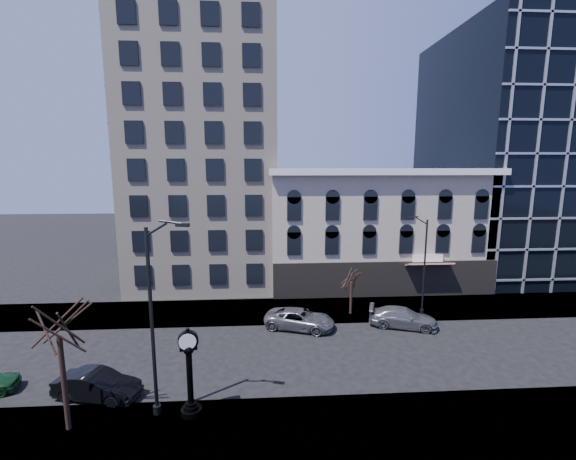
{
  "coord_description": "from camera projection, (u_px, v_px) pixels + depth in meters",
  "views": [
    {
      "loc": [
        0.21,
        -24.47,
        12.87
      ],
      "look_at": [
        2.0,
        4.0,
        8.0
      ],
      "focal_mm": 24.0,
      "sensor_mm": 36.0,
      "label": 1
    }
  ],
  "objects": [
    {
      "name": "ground",
      "position": [
        262.0,
        356.0,
        26.22
      ],
      "size": [
        160.0,
        160.0,
        0.0
      ],
      "primitive_type": "plane",
      "color": "black",
      "rests_on": "ground"
    },
    {
      "name": "sidewalk_far",
      "position": [
        263.0,
        311.0,
        34.08
      ],
      "size": [
        160.0,
        6.0,
        0.12
      ],
      "primitive_type": "cube",
      "color": "gray",
      "rests_on": "ground"
    },
    {
      "name": "sidewalk_near",
      "position": [
        262.0,
        437.0,
        18.34
      ],
      "size": [
        160.0,
        6.0,
        0.12
      ],
      "primitive_type": "cube",
      "color": "gray",
      "rests_on": "ground"
    },
    {
      "name": "cream_tower",
      "position": [
        204.0,
        103.0,
        41.17
      ],
      "size": [
        15.9,
        15.4,
        42.5
      ],
      "color": "beige",
      "rests_on": "ground"
    },
    {
      "name": "victorian_row",
      "position": [
        373.0,
        229.0,
        41.59
      ],
      "size": [
        22.6,
        11.19,
        12.5
      ],
      "color": "#B5A695",
      "rests_on": "ground"
    },
    {
      "name": "glass_office",
      "position": [
        527.0,
        155.0,
        46.42
      ],
      "size": [
        20.0,
        20.15,
        28.0
      ],
      "color": "black",
      "rests_on": "ground"
    },
    {
      "name": "street_clock",
      "position": [
        190.0,
        376.0,
        19.59
      ],
      "size": [
        1.07,
        1.07,
        4.72
      ],
      "rotation": [
        0.0,
        0.0,
        0.21
      ],
      "color": "black",
      "rests_on": "sidewalk_near"
    },
    {
      "name": "street_lamp_near",
      "position": [
        163.0,
        268.0,
        18.5
      ],
      "size": [
        2.63,
        0.97,
        10.37
      ],
      "rotation": [
        0.0,
        0.0,
        -0.26
      ],
      "color": "black",
      "rests_on": "sidewalk_near"
    },
    {
      "name": "street_lamp_far",
      "position": [
        419.0,
        239.0,
        32.21
      ],
      "size": [
        2.25,
        0.44,
        8.69
      ],
      "rotation": [
        0.0,
        0.0,
        3.22
      ],
      "color": "black",
      "rests_on": "sidewalk_far"
    },
    {
      "name": "bare_tree_near",
      "position": [
        57.0,
        314.0,
        17.82
      ],
      "size": [
        4.55,
        4.55,
        7.8
      ],
      "color": "black",
      "rests_on": "sidewalk_near"
    },
    {
      "name": "bare_tree_far",
      "position": [
        352.0,
        275.0,
        32.76
      ],
      "size": [
        2.68,
        2.68,
        4.59
      ],
      "color": "black",
      "rests_on": "sidewalk_far"
    },
    {
      "name": "car_near_b",
      "position": [
        97.0,
        385.0,
        21.35
      ],
      "size": [
        4.95,
        2.67,
        1.55
      ],
      "primitive_type": "imported",
      "rotation": [
        0.0,
        0.0,
        1.34
      ],
      "color": "black",
      "rests_on": "ground"
    },
    {
      "name": "car_far_a",
      "position": [
        300.0,
        319.0,
        30.5
      ],
      "size": [
        6.01,
        4.14,
        1.53
      ],
      "primitive_type": "imported",
      "rotation": [
        0.0,
        0.0,
        1.25
      ],
      "color": "#595B60",
      "rests_on": "ground"
    },
    {
      "name": "car_far_b",
      "position": [
        403.0,
        318.0,
        30.78
      ],
      "size": [
        5.74,
        3.71,
        1.55
      ],
      "primitive_type": "imported",
      "rotation": [
        0.0,
        0.0,
        1.26
      ],
      "color": "#595B60",
      "rests_on": "ground"
    }
  ]
}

